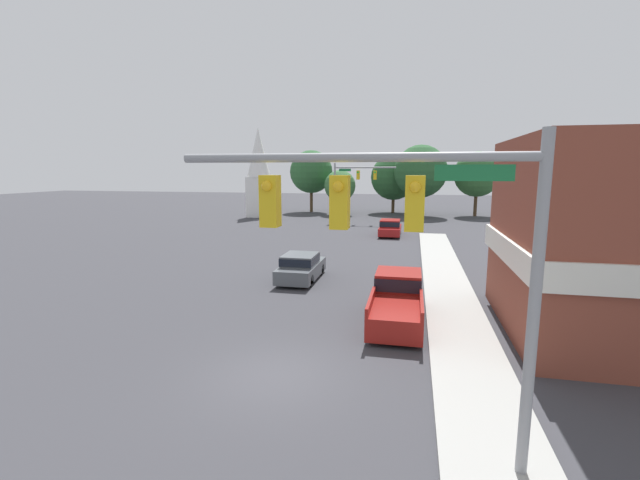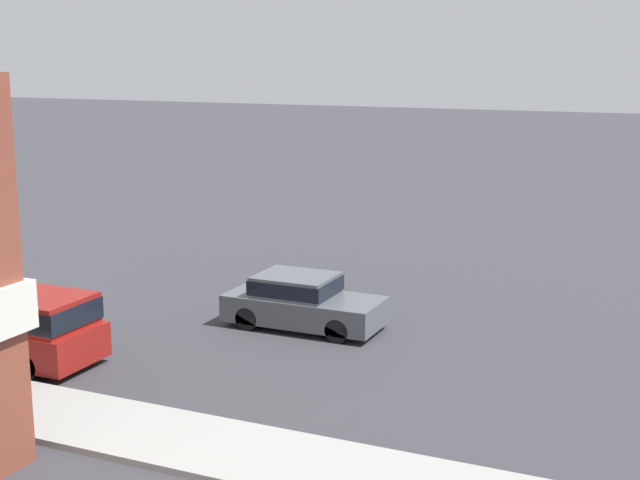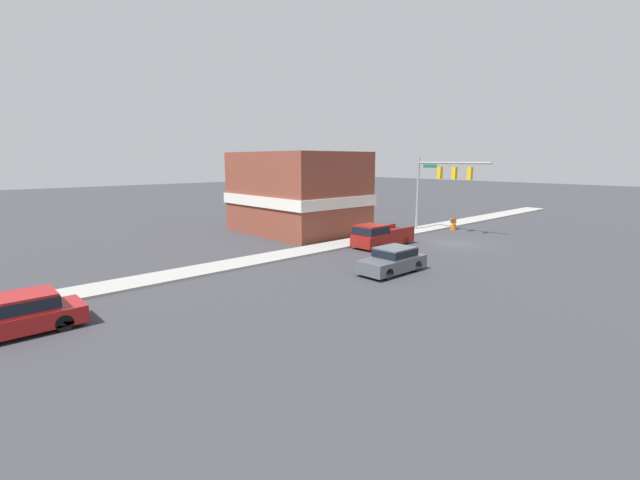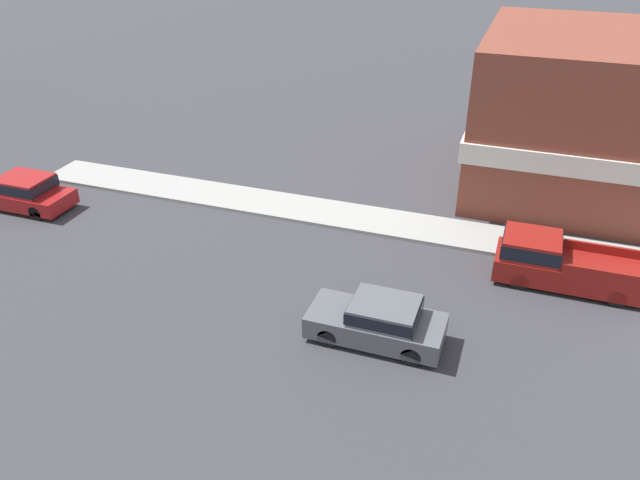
{
  "view_description": "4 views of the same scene",
  "coord_description": "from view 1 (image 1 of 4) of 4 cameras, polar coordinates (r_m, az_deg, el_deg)",
  "views": [
    {
      "loc": [
        3.8,
        -11.32,
        6.02
      ],
      "look_at": [
        -1.2,
        11.66,
        2.19
      ],
      "focal_mm": 24.0,
      "sensor_mm": 36.0,
      "label": 1
    },
    {
      "loc": [
        19.44,
        21.28,
        7.54
      ],
      "look_at": [
        -0.02,
        12.53,
        3.04
      ],
      "focal_mm": 50.0,
      "sensor_mm": 36.0,
      "label": 2
    },
    {
      "loc": [
        -17.25,
        30.59,
        6.51
      ],
      "look_at": [
        0.08,
        14.76,
        2.12
      ],
      "focal_mm": 24.0,
      "sensor_mm": 36.0,
      "label": 3
    },
    {
      "loc": [
        -17.87,
        7.45,
        12.92
      ],
      "look_at": [
        0.08,
        13.79,
        2.01
      ],
      "focal_mm": 35.0,
      "sensor_mm": 36.0,
      "label": 4
    }
  ],
  "objects": [
    {
      "name": "ground_plane",
      "position": [
        13.37,
        -5.89,
        -17.58
      ],
      "size": [
        200.0,
        200.0,
        0.0
      ],
      "primitive_type": "plane",
      "color": "#38383D"
    },
    {
      "name": "sidewalk_curb",
      "position": [
        12.93,
        20.37,
        -18.79
      ],
      "size": [
        2.4,
        60.0,
        0.14
      ],
      "color": "#9E9E99",
      "rests_on": "ground"
    },
    {
      "name": "near_signal_assembly",
      "position": [
        8.36,
        11.31,
        1.78
      ],
      "size": [
        7.06,
        0.49,
        6.77
      ],
      "color": "gray",
      "rests_on": "ground"
    },
    {
      "name": "far_signal_assembly",
      "position": [
        50.44,
        4.48,
        8.02
      ],
      "size": [
        7.18,
        0.49,
        6.87
      ],
      "color": "gray",
      "rests_on": "ground"
    },
    {
      "name": "car_lead",
      "position": [
        23.69,
        -2.57,
        -3.55
      ],
      "size": [
        1.89,
        4.37,
        1.5
      ],
      "color": "black",
      "rests_on": "ground"
    },
    {
      "name": "car_oncoming",
      "position": [
        40.38,
        9.34,
        1.68
      ],
      "size": [
        1.94,
        4.62,
        1.52
      ],
      "rotation": [
        0.0,
        0.0,
        3.14
      ],
      "color": "black",
      "rests_on": "ground"
    },
    {
      "name": "pickup_truck_parked",
      "position": [
        17.8,
        10.26,
        -7.68
      ],
      "size": [
        1.98,
        5.3,
        1.79
      ],
      "color": "black",
      "rests_on": "ground"
    },
    {
      "name": "church_steeple",
      "position": [
        56.75,
        -8.16,
        9.15
      ],
      "size": [
        3.04,
        3.04,
        11.49
      ],
      "color": "white",
      "rests_on": "ground"
    },
    {
      "name": "backdrop_tree_left_far",
      "position": [
        62.86,
        -1.17,
        9.07
      ],
      "size": [
        6.18,
        6.18,
        8.93
      ],
      "color": "#4C3823",
      "rests_on": "ground"
    },
    {
      "name": "backdrop_tree_left_mid",
      "position": [
        58.97,
        2.68,
        7.22
      ],
      "size": [
        4.28,
        4.28,
        6.1
      ],
      "color": "#4C3823",
      "rests_on": "ground"
    },
    {
      "name": "backdrop_tree_center",
      "position": [
        62.36,
        9.81,
        8.26
      ],
      "size": [
        6.5,
        6.5,
        8.34
      ],
      "color": "#4C3823",
      "rests_on": "ground"
    },
    {
      "name": "backdrop_tree_right_mid",
      "position": [
        58.4,
        13.27,
        8.9
      ],
      "size": [
        6.91,
        6.91,
        9.37
      ],
      "color": "#4C3823",
      "rests_on": "ground"
    },
    {
      "name": "backdrop_tree_right_far",
      "position": [
        60.52,
        20.21,
        8.23
      ],
      "size": [
        5.96,
        5.96,
        8.53
      ],
      "color": "#4C3823",
      "rests_on": "ground"
    }
  ]
}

